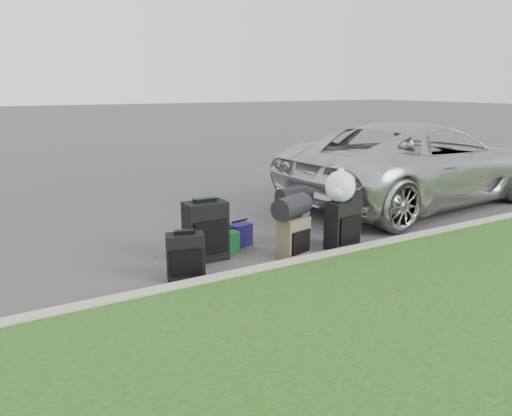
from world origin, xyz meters
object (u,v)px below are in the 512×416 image
suitcase_large_black_right (342,225)px  tote_green (229,242)px  suv (418,163)px  suitcase_small_black (185,256)px  suitcase_large_black_left (206,231)px  tote_navy (240,234)px  suitcase_olive (293,238)px  suitcase_teal (295,224)px

suitcase_large_black_right → tote_green: 1.64m
suv → suitcase_small_black: suv is taller
suitcase_large_black_left → suitcase_large_black_right: suitcase_large_black_left is taller
suitcase_large_black_left → tote_navy: bearing=26.3°
suitcase_olive → tote_green: suitcase_olive is taller
suitcase_small_black → tote_navy: (1.19, 0.82, -0.12)m
suitcase_teal → suv: bearing=0.3°
suitcase_small_black → suitcase_large_black_left: suitcase_large_black_left is taller
suitcase_small_black → tote_green: bearing=52.3°
suitcase_large_black_left → tote_green: suitcase_large_black_left is taller
suv → suitcase_teal: suv is taller
suitcase_olive → suitcase_small_black: bearing=165.9°
suv → suitcase_teal: bearing=100.1°
suitcase_large_black_left → suitcase_large_black_right: bearing=-14.9°
tote_green → tote_navy: (0.28, 0.19, 0.02)m
suitcase_small_black → suitcase_olive: 1.55m
suitcase_large_black_right → tote_navy: bearing=138.4°
suitcase_teal → suitcase_large_black_right: (0.43, -0.56, 0.07)m
suitcase_teal → tote_green: size_ratio=1.92×
suitcase_large_black_right → tote_green: bearing=149.8°
suv → suitcase_large_black_right: size_ratio=8.32×
suv → suitcase_large_black_right: 3.55m
suitcase_small_black → tote_navy: 1.45m
suitcase_large_black_left → suitcase_large_black_right: (1.88, -0.56, -0.05)m
suitcase_small_black → suitcase_large_black_right: size_ratio=0.81×
suitcase_teal → tote_navy: bearing=143.0°
tote_green → tote_navy: tote_navy is taller
suitcase_olive → tote_green: size_ratio=1.92×
suv → tote_green: (-4.65, -0.83, -0.66)m
suitcase_small_black → suitcase_teal: bearing=32.1°
suitcase_large_black_right → tote_green: size_ratio=2.36×
suitcase_large_black_left → suv: bearing=12.3°
suitcase_large_black_right → tote_navy: (-1.19, 0.88, -0.18)m
suitcase_large_black_left → tote_green: bearing=19.1°
suitcase_olive → suitcase_large_black_right: suitcase_large_black_right is taller
suitcase_small_black → tote_green: suitcase_small_black is taller
suitcase_small_black → suitcase_teal: 2.02m
suitcase_small_black → suitcase_large_black_right: (2.38, -0.06, 0.07)m
suitcase_large_black_right → suitcase_teal: bearing=122.2°
suv → tote_green: suv is taller
suitcase_olive → tote_navy: bearing=100.0°
suv → suitcase_large_black_right: bearing=110.8°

